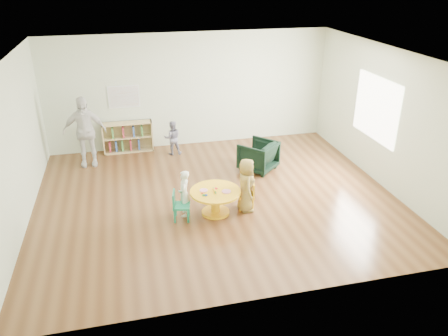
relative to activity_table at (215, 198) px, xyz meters
name	(u,v)px	position (x,y,z in m)	size (l,w,h in m)	color
room	(216,106)	(0.16, 0.59, 1.57)	(7.10, 7.00, 2.80)	#58351B
activity_table	(215,198)	(0.00, 0.00, 0.00)	(0.93, 0.93, 0.51)	yellow
kid_chair_left	(179,205)	(-0.68, -0.06, -0.02)	(0.35, 0.35, 0.56)	#198D60
kid_chair_right	(249,194)	(0.65, 0.03, -0.03)	(0.35, 0.35, 0.55)	yellow
bookshelf	(127,137)	(-1.47, 3.45, 0.04)	(1.20, 0.30, 0.75)	tan
alphabet_poster	(124,97)	(-1.46, 3.57, 1.03)	(0.74, 0.01, 0.54)	white
armchair	(258,156)	(1.34, 1.65, 0.01)	(0.72, 0.74, 0.67)	black
child_left	(184,193)	(-0.57, 0.07, 0.12)	(0.32, 0.21, 0.89)	white
child_right	(246,185)	(0.58, -0.01, 0.20)	(0.51, 0.33, 1.04)	yellow
toddler	(172,138)	(-0.41, 2.99, 0.10)	(0.41, 0.32, 0.85)	#1A1A42
adult_caretaker	(85,132)	(-2.39, 2.82, 0.49)	(0.95, 0.40, 1.62)	white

